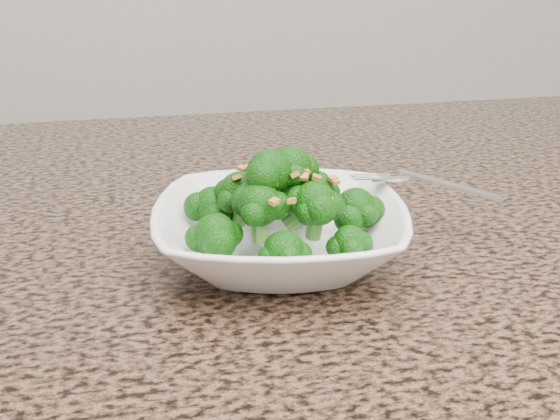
{
  "coord_description": "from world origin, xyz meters",
  "views": [
    {
      "loc": [
        -0.17,
        -0.34,
        1.17
      ],
      "look_at": [
        -0.05,
        0.22,
        0.95
      ],
      "focal_mm": 45.0,
      "sensor_mm": 36.0,
      "label": 1
    }
  ],
  "objects": [
    {
      "name": "granite_counter",
      "position": [
        0.0,
        0.3,
        0.89
      ],
      "size": [
        1.64,
        1.04,
        0.03
      ],
      "primitive_type": "cube",
      "color": "brown",
      "rests_on": "cabinet"
    },
    {
      "name": "broccoli_pile",
      "position": [
        -0.05,
        0.22,
        0.99
      ],
      "size": [
        0.2,
        0.2,
        0.07
      ],
      "primitive_type": null,
      "color": "#12580A",
      "rests_on": "bowl"
    },
    {
      "name": "fork",
      "position": [
        0.08,
        0.25,
        0.96
      ],
      "size": [
        0.16,
        0.09,
        0.01
      ],
      "primitive_type": null,
      "rotation": [
        0.0,
        0.0,
        -0.43
      ],
      "color": "silver",
      "rests_on": "bowl"
    },
    {
      "name": "bowl",
      "position": [
        -0.05,
        0.22,
        0.93
      ],
      "size": [
        0.26,
        0.26,
        0.05
      ],
      "primitive_type": "imported",
      "rotation": [
        0.0,
        0.0,
        -0.18
      ],
      "color": "white",
      "rests_on": "granite_counter"
    },
    {
      "name": "garlic_topping",
      "position": [
        -0.05,
        0.22,
        1.03
      ],
      "size": [
        0.12,
        0.12,
        0.01
      ],
      "primitive_type": null,
      "color": "orange",
      "rests_on": "broccoli_pile"
    }
  ]
}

